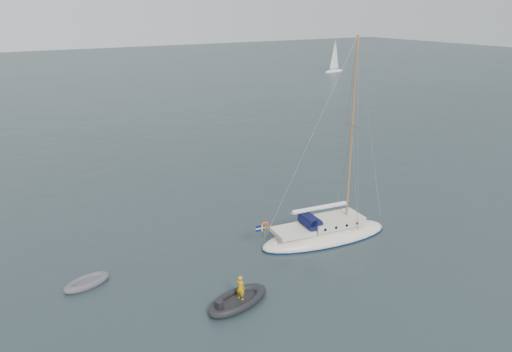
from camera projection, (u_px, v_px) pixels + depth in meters
ground at (272, 241)px, 30.45m from camera, size 300.00×300.00×0.00m
sailboat at (325, 225)px, 30.40m from camera, size 8.89×2.67×12.66m
dinghy at (87, 283)px, 25.58m from camera, size 2.51×1.13×0.36m
rib at (238, 300)px, 23.96m from camera, size 3.58×1.63×1.46m
distant_yacht_b at (335, 56)px, 106.47m from camera, size 5.67×3.02×7.51m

